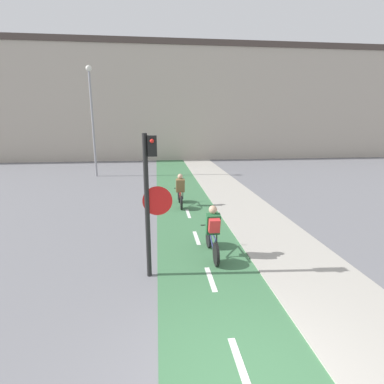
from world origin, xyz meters
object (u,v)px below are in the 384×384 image
object	(u,v)px
street_lamp_far	(92,111)
cyclist_far	(180,191)
traffic_light_pole	(150,191)
cyclist_near	(213,233)

from	to	relation	value
street_lamp_far	cyclist_far	world-z (taller)	street_lamp_far
traffic_light_pole	cyclist_far	size ratio (longest dim) A/B	1.96
traffic_light_pole	cyclist_near	distance (m)	2.24
cyclist_near	cyclist_far	world-z (taller)	cyclist_near
cyclist_far	traffic_light_pole	bearing A→B (deg)	-100.80
traffic_light_pole	cyclist_far	world-z (taller)	traffic_light_pole
traffic_light_pole	cyclist_far	distance (m)	6.08
cyclist_near	cyclist_far	distance (m)	5.02
street_lamp_far	cyclist_near	distance (m)	14.31
cyclist_far	cyclist_near	bearing A→B (deg)	-84.60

